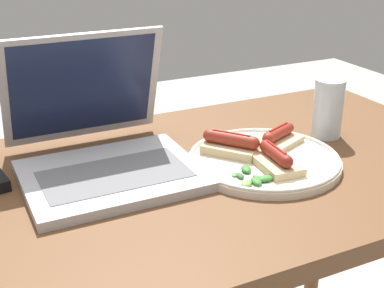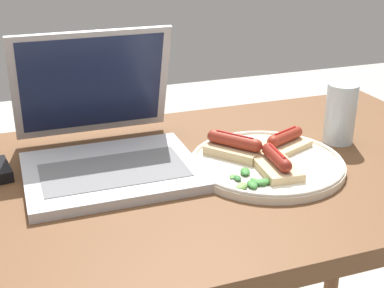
# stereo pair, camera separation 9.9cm
# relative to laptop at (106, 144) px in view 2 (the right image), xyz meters

# --- Properties ---
(desk) EXTENTS (1.37, 0.67, 0.76)m
(desk) POSITION_rel_laptop_xyz_m (0.08, -0.08, -0.12)
(desk) COLOR brown
(desk) RESTS_ON ground_plane
(laptop) EXTENTS (0.32, 0.33, 0.25)m
(laptop) POSITION_rel_laptop_xyz_m (0.00, 0.00, 0.00)
(laptop) COLOR #B7B7BC
(laptop) RESTS_ON desk
(plate) EXTENTS (0.30, 0.30, 0.02)m
(plate) POSITION_rel_laptop_xyz_m (0.29, -0.11, -0.03)
(plate) COLOR silver
(plate) RESTS_ON desk
(sausage_toast_left) EXTENTS (0.07, 0.12, 0.04)m
(sausage_toast_left) POSITION_rel_laptop_xyz_m (0.28, -0.16, -0.02)
(sausage_toast_left) COLOR #D6B784
(sausage_toast_left) RESTS_ON plate
(sausage_toast_middle) EXTENTS (0.12, 0.12, 0.05)m
(sausage_toast_middle) POSITION_rel_laptop_xyz_m (0.24, -0.07, -0.01)
(sausage_toast_middle) COLOR #D6B784
(sausage_toast_middle) RESTS_ON plate
(sausage_toast_right) EXTENTS (0.12, 0.10, 0.04)m
(sausage_toast_right) POSITION_rel_laptop_xyz_m (0.35, -0.07, -0.02)
(sausage_toast_right) COLOR #D6B784
(sausage_toast_right) RESTS_ON plate
(salad_pile) EXTENTS (0.07, 0.08, 0.01)m
(salad_pile) POSITION_rel_laptop_xyz_m (0.22, -0.18, -0.03)
(salad_pile) COLOR #4C8E3D
(salad_pile) RESTS_ON plate
(drinking_glass) EXTENTS (0.06, 0.06, 0.13)m
(drinking_glass) POSITION_rel_laptop_xyz_m (0.49, -0.05, 0.02)
(drinking_glass) COLOR silver
(drinking_glass) RESTS_ON desk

